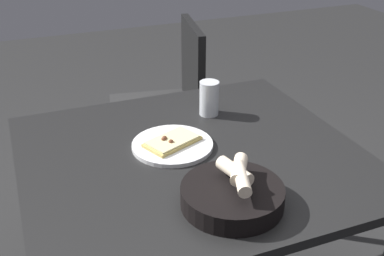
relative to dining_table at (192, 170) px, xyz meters
The scene contains 5 objects.
dining_table is the anchor object (origin of this frame).
pizza_plate 0.11m from the dining_table, 33.92° to the left, with size 0.26×0.26×0.04m.
bread_basket 0.30m from the dining_table, behind, with size 0.27×0.27×0.11m.
beer_glass 0.32m from the dining_table, 33.91° to the right, with size 0.07×0.07×0.13m.
chair_far 0.97m from the dining_table, 15.03° to the right, with size 0.51×0.51×0.87m.
Camera 1 is at (-1.20, 0.48, 1.49)m, focal length 44.74 mm.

